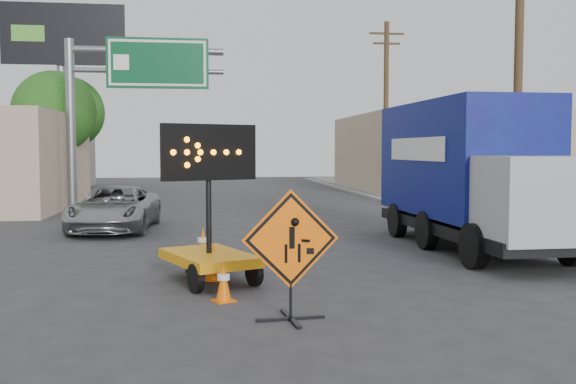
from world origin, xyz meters
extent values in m
plane|color=#2D2D30|center=(0.00, 0.00, 0.00)|extent=(100.00, 100.00, 0.00)
cube|color=gray|center=(7.20, 15.00, 0.06)|extent=(0.40, 60.00, 0.12)
cube|color=gray|center=(9.50, 15.00, 0.07)|extent=(4.00, 60.00, 0.15)
cube|color=tan|center=(13.00, 30.00, 2.30)|extent=(10.00, 14.00, 4.60)
cylinder|color=slate|center=(-6.50, 18.00, 3.40)|extent=(0.36, 0.36, 6.80)
cylinder|color=slate|center=(-3.50, 18.00, 6.40)|extent=(6.00, 0.28, 0.28)
cylinder|color=slate|center=(-3.50, 18.00, 5.60)|extent=(6.00, 0.20, 0.20)
cube|color=#05431E|center=(-3.10, 17.88, 5.90)|extent=(4.00, 0.10, 2.00)
cube|color=silver|center=(-3.10, 17.81, 5.90)|extent=(3.80, 0.01, 1.80)
cylinder|color=slate|center=(-8.50, 26.00, 4.50)|extent=(0.44, 0.44, 9.00)
cube|color=silver|center=(-8.30, 25.85, 8.30)|extent=(6.00, 0.25, 3.00)
cube|color=black|center=(-8.30, 25.70, 8.30)|extent=(6.10, 0.04, 3.10)
cylinder|color=#4F3C22|center=(8.00, 10.00, 4.50)|extent=(0.26, 0.26, 9.00)
cylinder|color=#4F3C22|center=(8.00, 24.00, 4.50)|extent=(0.26, 0.26, 9.00)
cube|color=#4F3C22|center=(8.00, 24.00, 8.40)|extent=(1.80, 0.10, 0.10)
cube|color=#4F3C22|center=(8.00, 24.00, 7.90)|extent=(1.40, 0.10, 0.10)
cylinder|color=#4F3C22|center=(-8.00, 22.00, 1.62)|extent=(0.28, 0.28, 3.25)
sphere|color=#1B4A15|center=(-8.00, 22.00, 4.18)|extent=(3.71, 3.71, 3.71)
cylinder|color=#4F3C22|center=(-9.00, 30.00, 1.79)|extent=(0.28, 0.28, 3.58)
sphere|color=#1B4A15|center=(-9.00, 30.00, 4.61)|extent=(4.10, 4.10, 4.10)
cube|color=black|center=(-0.09, 0.86, 0.02)|extent=(1.02, 0.18, 0.05)
cube|color=black|center=(-0.09, 0.86, 0.02)|extent=(0.18, 1.02, 0.05)
cylinder|color=black|center=(-0.09, 0.86, 0.40)|extent=(0.04, 0.04, 0.79)
cube|color=#FF6405|center=(-0.09, 0.86, 1.19)|extent=(1.43, 0.18, 1.44)
cube|color=black|center=(-0.09, 0.86, 1.19)|extent=(1.34, 0.15, 1.34)
cube|color=orange|center=(-1.24, 3.71, 0.47)|extent=(1.95, 2.39, 0.19)
cylinder|color=black|center=(-1.24, 3.71, 1.65)|extent=(0.10, 0.10, 2.27)
cube|color=black|center=(-1.24, 3.71, 2.43)|extent=(1.75, 0.83, 1.03)
imported|color=#9D9FA3|center=(-4.04, 11.87, 0.68)|extent=(2.58, 5.01, 1.35)
cube|color=black|center=(5.27, 6.85, 0.58)|extent=(2.47, 7.72, 0.29)
cube|color=navy|center=(5.27, 7.61, 2.25)|extent=(2.53, 5.99, 2.88)
cube|color=#9EA0A5|center=(5.27, 3.78, 1.49)|extent=(2.24, 1.77, 1.73)
cube|color=#FF6405|center=(-1.02, 2.15, 0.01)|extent=(0.43, 0.43, 0.03)
cone|color=#FF6405|center=(-1.02, 2.15, 0.33)|extent=(0.25, 0.25, 0.61)
cylinder|color=silver|center=(-1.02, 2.15, 0.40)|extent=(0.21, 0.21, 0.09)
cube|color=#FF6405|center=(-1.16, 3.91, 0.01)|extent=(0.45, 0.45, 0.03)
cone|color=#FF6405|center=(-1.16, 3.91, 0.37)|extent=(0.28, 0.28, 0.68)
cylinder|color=silver|center=(-1.16, 3.91, 0.45)|extent=(0.23, 0.23, 0.10)
cube|color=#FF6405|center=(-1.36, 6.03, 0.02)|extent=(0.40, 0.40, 0.03)
cone|color=#FF6405|center=(-1.36, 6.03, 0.39)|extent=(0.29, 0.29, 0.71)
cylinder|color=silver|center=(-1.36, 6.03, 0.47)|extent=(0.24, 0.24, 0.11)
camera|label=1|loc=(-1.33, -8.23, 2.47)|focal=40.00mm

